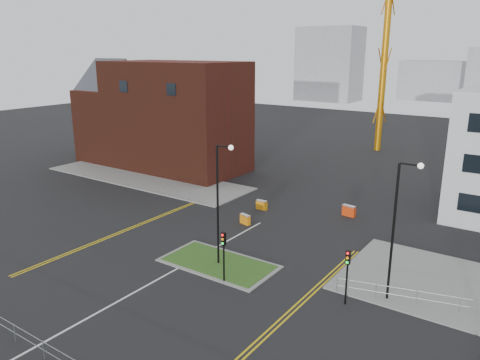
# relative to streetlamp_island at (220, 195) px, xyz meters

# --- Properties ---
(ground) EXTENTS (200.00, 200.00, 0.00)m
(ground) POSITION_rel_streetlamp_island_xyz_m (-2.22, -8.00, -5.41)
(ground) COLOR black
(ground) RESTS_ON ground
(pavement_left) EXTENTS (28.00, 8.00, 0.12)m
(pavement_left) POSITION_rel_streetlamp_island_xyz_m (-22.22, 14.00, -5.35)
(pavement_left) COLOR slate
(pavement_left) RESTS_ON ground
(island_kerb) EXTENTS (8.60, 4.60, 0.08)m
(island_kerb) POSITION_rel_streetlamp_island_xyz_m (-0.22, 0.00, -5.37)
(island_kerb) COLOR slate
(island_kerb) RESTS_ON ground
(grass_island) EXTENTS (8.00, 4.00, 0.12)m
(grass_island) POSITION_rel_streetlamp_island_xyz_m (-0.22, 0.00, -5.35)
(grass_island) COLOR #264717
(grass_island) RESTS_ON ground
(brick_building) EXTENTS (24.20, 10.07, 14.24)m
(brick_building) POSITION_rel_streetlamp_island_xyz_m (-25.19, 20.00, 1.44)
(brick_building) COLOR #481C12
(brick_building) RESTS_ON ground
(streetlamp_island) EXTENTS (1.46, 0.36, 9.18)m
(streetlamp_island) POSITION_rel_streetlamp_island_xyz_m (0.00, 0.00, 0.00)
(streetlamp_island) COLOR black
(streetlamp_island) RESTS_ON ground
(streetlamp_right_near) EXTENTS (1.46, 0.36, 9.18)m
(streetlamp_right_near) POSITION_rel_streetlamp_island_xyz_m (12.00, 2.00, 0.00)
(streetlamp_right_near) COLOR black
(streetlamp_right_near) RESTS_ON ground
(traffic_light_island) EXTENTS (0.28, 0.33, 3.65)m
(traffic_light_island) POSITION_rel_streetlamp_island_xyz_m (1.78, -2.02, -2.85)
(traffic_light_island) COLOR black
(traffic_light_island) RESTS_ON ground
(traffic_light_right) EXTENTS (0.28, 0.33, 3.65)m
(traffic_light_right) POSITION_rel_streetlamp_island_xyz_m (9.78, -0.02, -2.85)
(traffic_light_right) COLOR black
(traffic_light_right) RESTS_ON ground
(railing_front) EXTENTS (24.05, 0.05, 1.10)m
(railing_front) POSITION_rel_streetlamp_island_xyz_m (-2.22, -14.00, -4.63)
(railing_front) COLOR gray
(railing_front) RESTS_ON ground
(railing_left) EXTENTS (6.05, 0.05, 1.10)m
(railing_left) POSITION_rel_streetlamp_island_xyz_m (-13.22, 10.00, -4.67)
(railing_left) COLOR gray
(railing_left) RESTS_ON ground
(centre_line) EXTENTS (0.15, 30.00, 0.01)m
(centre_line) POSITION_rel_streetlamp_island_xyz_m (-2.22, -6.00, -5.41)
(centre_line) COLOR silver
(centre_line) RESTS_ON ground
(yellow_left_a) EXTENTS (0.12, 24.00, 0.01)m
(yellow_left_a) POSITION_rel_streetlamp_island_xyz_m (-11.22, 2.00, -5.41)
(yellow_left_a) COLOR gold
(yellow_left_a) RESTS_ON ground
(yellow_left_b) EXTENTS (0.12, 24.00, 0.01)m
(yellow_left_b) POSITION_rel_streetlamp_island_xyz_m (-10.92, 2.00, -5.41)
(yellow_left_b) COLOR gold
(yellow_left_b) RESTS_ON ground
(yellow_right_a) EXTENTS (0.12, 20.00, 0.01)m
(yellow_right_a) POSITION_rel_streetlamp_island_xyz_m (7.28, -2.00, -5.41)
(yellow_right_a) COLOR gold
(yellow_right_a) RESTS_ON ground
(yellow_right_b) EXTENTS (0.12, 20.00, 0.01)m
(yellow_right_b) POSITION_rel_streetlamp_island_xyz_m (7.58, -2.00, -5.41)
(yellow_right_b) COLOR gold
(yellow_right_b) RESTS_ON ground
(skyline_a) EXTENTS (18.00, 12.00, 22.00)m
(skyline_a) POSITION_rel_streetlamp_island_xyz_m (-42.22, 112.00, 5.59)
(skyline_a) COLOR gray
(skyline_a) RESTS_ON ground
(skyline_d) EXTENTS (30.00, 12.00, 12.00)m
(skyline_d) POSITION_rel_streetlamp_island_xyz_m (-10.22, 132.00, 0.59)
(skyline_d) COLOR gray
(skyline_d) RESTS_ON ground
(barrier_left) EXTENTS (1.14, 0.63, 0.91)m
(barrier_left) POSITION_rel_streetlamp_island_xyz_m (-3.22, 8.00, -4.92)
(barrier_left) COLOR orange
(barrier_left) RESTS_ON ground
(barrier_mid) EXTENTS (1.13, 0.40, 0.95)m
(barrier_mid) POSITION_rel_streetlamp_island_xyz_m (-4.12, 12.29, -4.90)
(barrier_mid) COLOR orange
(barrier_mid) RESTS_ON ground
(barrier_right) EXTENTS (1.31, 0.58, 1.07)m
(barrier_right) POSITION_rel_streetlamp_island_xyz_m (3.78, 15.41, -4.83)
(barrier_right) COLOR red
(barrier_right) RESTS_ON ground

